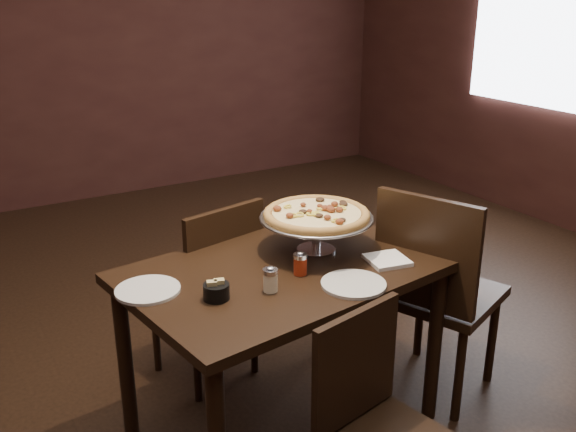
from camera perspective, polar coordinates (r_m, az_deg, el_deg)
room at (r=2.48m, az=1.35°, el=10.76°), size 6.04×7.04×2.84m
dining_table at (r=2.56m, az=-0.39°, el=-6.55°), size 1.30×0.96×0.75m
pizza_stand at (r=2.61m, az=2.55°, el=0.10°), size 0.47×0.47×0.19m
parmesan_shaker at (r=2.31m, az=-1.57°, el=-5.65°), size 0.06×0.06×0.10m
pepper_flake_shaker at (r=2.44m, az=1.09°, el=-4.24°), size 0.05×0.05×0.09m
packet_caddy at (r=2.28m, az=-6.40°, el=-6.63°), size 0.09×0.09×0.07m
napkin_stack at (r=2.59m, az=8.82°, el=-3.89°), size 0.18×0.18×0.02m
plate_left at (r=2.38m, az=-12.36°, el=-6.43°), size 0.23×0.23×0.01m
plate_near at (r=2.38m, az=5.84°, el=-6.04°), size 0.24×0.24×0.01m
serving_spatula at (r=2.53m, az=2.67°, el=-0.73°), size 0.15×0.15×0.02m
chair_far at (r=2.99m, az=-6.83°, el=-6.17°), size 0.50×0.50×0.89m
chair_near at (r=2.22m, az=8.05°, el=-17.84°), size 0.45×0.45×0.82m
chair_side at (r=2.91m, az=12.99°, el=-6.18°), size 0.60×0.60×0.99m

